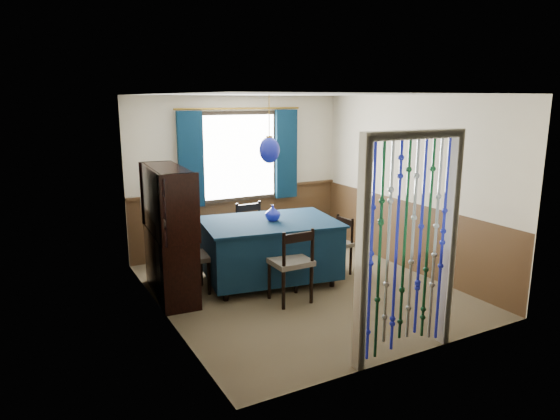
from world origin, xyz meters
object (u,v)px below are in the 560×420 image
chair_right (337,244)px  bowl_shelf (179,211)px  sideboard (170,252)px  chair_left (190,258)px  vase_sideboard (167,219)px  chair_near (291,263)px  chair_far (253,232)px  pendant_lamp (269,150)px  dining_table (270,247)px  vase_table (273,213)px

chair_right → bowl_shelf: bowl_shelf is taller
sideboard → bowl_shelf: sideboard is taller
chair_left → vase_sideboard: vase_sideboard is taller
chair_near → vase_sideboard: vase_sideboard is taller
chair_near → bowl_shelf: bearing=151.2°
vase_sideboard → chair_far: bearing=13.9°
chair_left → pendant_lamp: 1.73m
pendant_lamp → dining_table: bearing=180.0°
dining_table → chair_far: (0.13, 0.79, 0.00)m
sideboard → vase_sideboard: 0.45m
chair_near → vase_table: (0.13, 0.74, 0.45)m
chair_right → pendant_lamp: pendant_lamp is taller
chair_far → chair_left: bearing=26.8°
dining_table → vase_sideboard: (-1.27, 0.44, 0.44)m
chair_right → sideboard: size_ratio=0.50×
sideboard → pendant_lamp: 1.81m
sideboard → vase_sideboard: (0.06, 0.27, 0.35)m
chair_near → dining_table: bearing=83.0°
chair_right → pendant_lamp: 1.70m
chair_far → sideboard: sideboard is taller
vase_table → sideboard: bearing=172.7°
chair_near → vase_table: size_ratio=4.83×
chair_left → bowl_shelf: 0.75m
chair_left → vase_sideboard: 0.59m
dining_table → chair_right: (1.00, -0.15, -0.05)m
vase_table → chair_right: bearing=-8.6°
bowl_shelf → pendant_lamp: bearing=4.8°
chair_far → chair_right: size_ratio=1.13×
sideboard → dining_table: bearing=-3.1°
chair_left → pendant_lamp: (1.08, -0.14, 1.34)m
chair_left → vase_table: size_ratio=4.43×
dining_table → chair_right: 1.01m
sideboard → vase_table: 1.43m
chair_right → chair_left: bearing=78.6°
chair_near → chair_right: chair_near is taller
dining_table → chair_near: bearing=-87.7°
chair_near → bowl_shelf: bowl_shelf is taller
dining_table → bowl_shelf: bearing=-166.2°
bowl_shelf → sideboard: bearing=102.2°
chair_far → sideboard: 1.58m
chair_near → sideboard: (-1.24, 0.92, 0.07)m
chair_far → bowl_shelf: size_ratio=4.81×
chair_near → chair_left: (-0.99, 0.88, -0.04)m
chair_right → bowl_shelf: bearing=85.3°
dining_table → bowl_shelf: 1.43m
chair_left → sideboard: 0.27m
dining_table → chair_right: bearing=0.4°
dining_table → bowl_shelf: bowl_shelf is taller
chair_left → chair_right: 2.10m
pendant_lamp → vase_table: 0.85m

